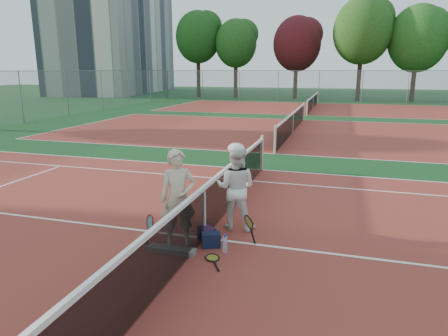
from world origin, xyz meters
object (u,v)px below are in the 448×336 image
object	(u,v)px
racket_red	(150,231)
sports_bag_navy	(211,240)
player_b	(236,188)
racket_spare	(212,258)
player_a	(178,198)
water_bottle	(225,245)
net_main	(204,213)
sports_bag_purple	(207,234)
racket_black_held	(249,231)
apartment_block	(116,36)

from	to	relation	value
racket_red	sports_bag_navy	xyz separation A→B (m)	(1.02, 0.31, -0.17)
player_b	sports_bag_navy	xyz separation A→B (m)	(-0.19, -0.97, -0.70)
player_b	racket_spare	world-z (taller)	player_b
player_a	water_bottle	bearing A→B (deg)	-36.33
net_main	racket_red	distance (m)	1.02
player_a	water_bottle	distance (m)	1.15
water_bottle	sports_bag_navy	bearing A→B (deg)	149.67
player_b	water_bottle	world-z (taller)	player_b
player_a	sports_bag_purple	size ratio (longest dim) A/B	5.47
sports_bag_purple	racket_red	bearing A→B (deg)	-148.33
player_b	racket_spare	size ratio (longest dim) A/B	2.75
racket_red	sports_bag_navy	bearing A→B (deg)	-35.79
net_main	racket_black_held	size ratio (longest dim) A/B	18.92
player_b	net_main	bearing A→B (deg)	57.05
racket_black_held	racket_red	bearing A→B (deg)	-30.96
racket_red	sports_bag_purple	world-z (taller)	racket_red
racket_red	net_main	bearing A→B (deg)	-15.16
net_main	racket_spare	size ratio (longest dim) A/B	18.30
net_main	racket_spare	world-z (taller)	net_main
net_main	water_bottle	distance (m)	0.81
racket_spare	sports_bag_purple	distance (m)	0.75
racket_spare	water_bottle	xyz separation A→B (m)	(0.14, 0.26, 0.13)
net_main	water_bottle	xyz separation A→B (m)	(0.54, -0.48, -0.36)
sports_bag_navy	water_bottle	size ratio (longest dim) A/B	1.09
racket_red	sports_bag_navy	world-z (taller)	racket_red
net_main	player_a	world-z (taller)	player_a
racket_black_held	net_main	bearing A→B (deg)	-53.95
racket_black_held	sports_bag_purple	world-z (taller)	racket_black_held
apartment_block	sports_bag_purple	size ratio (longest dim) A/B	68.97
apartment_block	racket_red	distance (m)	52.75
net_main	sports_bag_navy	bearing A→B (deg)	-52.35
sports_bag_purple	player_a	bearing A→B (deg)	-145.50
player_a	sports_bag_purple	world-z (taller)	player_a
racket_black_held	player_b	bearing A→B (deg)	-108.57
player_a	sports_bag_purple	distance (m)	0.90
apartment_block	racket_spare	bearing A→B (deg)	-57.60
player_a	racket_red	size ratio (longest dim) A/B	2.93
racket_spare	sports_bag_navy	world-z (taller)	sports_bag_navy
racket_black_held	sports_bag_purple	xyz separation A→B (m)	(-0.79, -0.00, -0.16)
water_bottle	player_b	bearing A→B (deg)	95.70
racket_spare	water_bottle	bearing A→B (deg)	-58.69
apartment_block	sports_bag_navy	xyz separation A→B (m)	(28.23, -44.30, -7.37)
apartment_block	sports_bag_navy	size ratio (longest dim) A/B	67.14
player_b	racket_black_held	distance (m)	1.02
net_main	sports_bag_purple	distance (m)	0.39
sports_bag_purple	water_bottle	bearing A→B (deg)	-40.54
player_a	water_bottle	xyz separation A→B (m)	(0.89, -0.11, -0.72)
sports_bag_purple	net_main	bearing A→B (deg)	131.89
player_b	sports_bag_purple	distance (m)	1.09
racket_spare	sports_bag_purple	size ratio (longest dim) A/B	1.88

